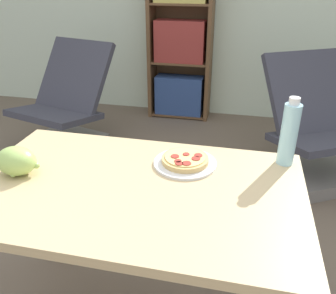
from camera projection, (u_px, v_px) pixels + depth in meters
The scene contains 7 objects.
dining_table at pixel (135, 211), 1.30m from camera, with size 1.18×0.72×0.75m.
pizza_on_plate at pixel (185, 161), 1.38m from camera, with size 0.24×0.24×0.04m.
grape_bunch at pixel (16, 161), 1.30m from camera, with size 0.16×0.12×0.11m.
drink_bottle at pixel (289, 133), 1.34m from camera, with size 0.06×0.06×0.27m.
lounge_chair_near at pixel (65, 117), 3.03m from camera, with size 0.77×0.89×0.88m.
lounge_chair_far at pixel (314, 142), 2.60m from camera, with size 0.87×0.96×0.88m.
bookshelf at pixel (180, 39), 3.49m from camera, with size 0.62×0.27×1.69m.
Camera 1 is at (0.42, -1.07, 1.43)m, focal length 38.00 mm.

